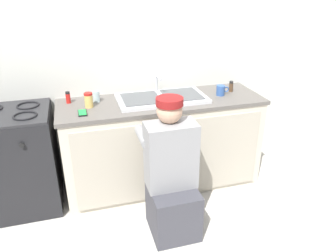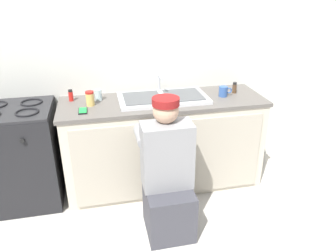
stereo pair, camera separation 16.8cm
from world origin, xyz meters
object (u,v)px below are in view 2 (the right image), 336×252
at_px(water_glass, 98,95).
at_px(spice_bottle_red, 71,95).
at_px(spice_bottle_pepper, 235,88).
at_px(coffee_mug, 224,91).
at_px(sink_double_basin, 163,98).
at_px(condiment_jar, 90,98).
at_px(plumber_person, 168,179).
at_px(stove_range, 21,156).
at_px(cell_phone, 83,111).

bearing_deg(water_glass, spice_bottle_red, 171.20).
xyz_separation_m(spice_bottle_pepper, coffee_mug, (-0.14, -0.07, -0.00)).
bearing_deg(sink_double_basin, water_glass, 168.52).
relative_size(condiment_jar, spice_bottle_red, 1.22).
distance_m(sink_double_basin, water_glass, 0.58).
distance_m(sink_double_basin, plumber_person, 0.80).
distance_m(stove_range, condiment_jar, 0.81).
height_order(stove_range, spice_bottle_red, spice_bottle_red).
bearing_deg(stove_range, condiment_jar, -0.24).
bearing_deg(spice_bottle_red, water_glass, -8.80).
bearing_deg(sink_double_basin, plumber_person, -99.21).
distance_m(sink_double_basin, cell_phone, 0.72).
xyz_separation_m(condiment_jar, cell_phone, (-0.06, -0.13, -0.06)).
height_order(stove_range, coffee_mug, coffee_mug).
bearing_deg(plumber_person, sink_double_basin, 80.79).
height_order(condiment_jar, spice_bottle_pepper, condiment_jar).
xyz_separation_m(sink_double_basin, water_glass, (-0.57, 0.12, 0.03)).
distance_m(plumber_person, spice_bottle_pepper, 1.18).
bearing_deg(cell_phone, spice_bottle_pepper, 7.20).
relative_size(plumber_person, condiment_jar, 8.63).
bearing_deg(stove_range, coffee_mug, -0.82).
bearing_deg(spice_bottle_red, coffee_mug, -7.51).
distance_m(condiment_jar, coffee_mug, 1.22).
bearing_deg(condiment_jar, cell_phone, -115.81).
height_order(sink_double_basin, stove_range, sink_double_basin).
xyz_separation_m(spice_bottle_pepper, cell_phone, (-1.42, -0.18, -0.04)).
bearing_deg(spice_bottle_pepper, sink_double_basin, -176.63).
relative_size(spice_bottle_pepper, coffee_mug, 0.83).
bearing_deg(spice_bottle_pepper, cell_phone, -172.80).
bearing_deg(water_glass, cell_phone, -118.57).
relative_size(plumber_person, spice_bottle_pepper, 10.52).
relative_size(water_glass, coffee_mug, 0.79).
height_order(plumber_person, cell_phone, plumber_person).
xyz_separation_m(condiment_jar, spice_bottle_pepper, (1.35, 0.05, -0.01)).
distance_m(water_glass, coffee_mug, 1.15).
relative_size(spice_bottle_pepper, cell_phone, 0.75).
bearing_deg(coffee_mug, cell_phone, -175.15).
distance_m(stove_range, plumber_person, 1.36).
xyz_separation_m(sink_double_basin, condiment_jar, (-0.65, -0.00, 0.05)).
distance_m(stove_range, coffee_mug, 1.92).
height_order(plumber_person, water_glass, plumber_person).
height_order(stove_range, spice_bottle_pepper, spice_bottle_pepper).
distance_m(plumber_person, coffee_mug, 1.04).
distance_m(sink_double_basin, stove_range, 1.36).
xyz_separation_m(condiment_jar, spice_bottle_red, (-0.17, 0.16, -0.01)).
distance_m(plumber_person, water_glass, 1.02).
height_order(water_glass, spice_bottle_pepper, spice_bottle_pepper).
bearing_deg(condiment_jar, water_glass, 58.56).
distance_m(spice_bottle_red, cell_phone, 0.31).
distance_m(plumber_person, spice_bottle_red, 1.18).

